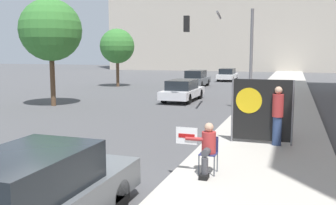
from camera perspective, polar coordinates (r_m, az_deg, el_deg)
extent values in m
cube|color=#B7B2A8|center=(20.60, 16.33, -1.02)|extent=(3.93, 90.00, 0.18)
cylinder|color=#474C56|center=(9.04, 4.73, -9.49)|extent=(0.03, 0.03, 0.47)
cylinder|color=#474C56|center=(8.96, 7.06, -9.67)|extent=(0.03, 0.03, 0.47)
cylinder|color=#474C56|center=(9.38, 5.28, -8.85)|extent=(0.03, 0.03, 0.47)
cylinder|color=#474C56|center=(9.31, 7.52, -9.02)|extent=(0.03, 0.03, 0.47)
cube|color=navy|center=(9.10, 6.17, -7.76)|extent=(0.40, 0.40, 0.02)
cube|color=navy|center=(9.23, 6.44, -6.27)|extent=(0.40, 0.02, 0.38)
cylinder|color=#424247|center=(8.92, 5.95, -7.41)|extent=(0.18, 0.42, 0.18)
cylinder|color=#424247|center=(8.82, 5.61, -9.92)|extent=(0.16, 0.16, 0.47)
cube|color=black|center=(8.83, 5.51, -11.19)|extent=(0.20, 0.28, 0.10)
cylinder|color=#B23333|center=(9.06, 6.23, -6.07)|extent=(0.34, 0.34, 0.52)
sphere|color=tan|center=(8.98, 6.27, -3.78)|extent=(0.22, 0.22, 0.22)
cylinder|color=#B23333|center=(9.04, 4.09, -5.55)|extent=(0.45, 0.09, 0.09)
cube|color=white|center=(9.08, 2.85, -5.09)|extent=(0.53, 0.02, 0.41)
cube|color=#AD1414|center=(9.07, 2.83, -5.11)|extent=(0.41, 0.01, 0.10)
cylinder|color=#334775|center=(12.26, 16.27, -4.18)|extent=(0.28, 0.28, 0.90)
cylinder|color=#B23333|center=(12.13, 16.41, -0.44)|extent=(0.34, 0.34, 0.71)
sphere|color=tan|center=(12.07, 16.49, 1.80)|extent=(0.24, 0.24, 0.24)
cylinder|color=black|center=(13.83, 13.72, -2.89)|extent=(0.28, 0.28, 0.85)
cylinder|color=#B23333|center=(13.72, 13.82, 0.23)|extent=(0.34, 0.34, 0.67)
sphere|color=tan|center=(13.67, 13.88, 2.08)|extent=(0.22, 0.22, 0.22)
cylinder|color=slate|center=(12.33, 9.77, -1.18)|extent=(0.06, 0.06, 2.06)
cylinder|color=slate|center=(12.19, 18.46, -1.57)|extent=(0.06, 0.06, 2.06)
cube|color=black|center=(12.22, 14.10, -1.15)|extent=(1.86, 0.02, 1.96)
cylinder|color=yellow|center=(12.20, 12.22, 0.29)|extent=(0.82, 0.01, 0.82)
cylinder|color=slate|center=(20.04, 12.55, 6.48)|extent=(0.16, 0.16, 5.13)
cylinder|color=slate|center=(20.14, 7.78, 13.05)|extent=(0.59, 3.38, 0.11)
cube|color=black|center=(20.26, 2.85, 11.88)|extent=(0.34, 0.34, 0.84)
sphere|color=green|center=(20.25, 2.85, 11.09)|extent=(0.18, 0.18, 0.18)
cube|color=black|center=(6.38, -20.85, -10.07)|extent=(1.54, 2.40, 0.67)
cylinder|color=black|center=(8.32, -17.65, -12.04)|extent=(0.22, 0.64, 0.64)
cylinder|color=black|center=(7.54, -7.65, -13.83)|extent=(0.22, 0.64, 0.64)
cube|color=silver|center=(23.96, 2.27, 1.48)|extent=(1.77, 4.67, 0.49)
cube|color=black|center=(23.73, 2.15, 2.75)|extent=(1.52, 2.43, 0.60)
cylinder|color=black|center=(25.58, 1.52, 1.43)|extent=(0.22, 0.64, 0.64)
cylinder|color=black|center=(25.17, 4.89, 1.30)|extent=(0.22, 0.64, 0.64)
cylinder|color=black|center=(22.84, -0.62, 0.69)|extent=(0.22, 0.64, 0.64)
cylinder|color=black|center=(22.38, 3.13, 0.54)|extent=(0.22, 0.64, 0.64)
cube|color=#565B60|center=(34.04, 4.31, 3.34)|extent=(1.74, 4.34, 0.56)
cube|color=black|center=(33.83, 4.25, 4.35)|extent=(1.50, 2.26, 0.66)
cylinder|color=black|center=(35.55, 3.66, 3.15)|extent=(0.22, 0.64, 0.64)
cylinder|color=black|center=(35.19, 6.05, 3.08)|extent=(0.22, 0.64, 0.64)
cylinder|color=black|center=(32.96, 2.44, 2.81)|extent=(0.22, 0.64, 0.64)
cylinder|color=black|center=(32.57, 5.02, 2.73)|extent=(0.22, 0.64, 0.64)
cube|color=white|center=(41.75, 9.05, 4.00)|extent=(1.70, 4.50, 0.49)
cube|color=black|center=(41.54, 9.03, 4.73)|extent=(1.47, 2.34, 0.60)
cylinder|color=black|center=(43.26, 8.39, 3.87)|extent=(0.22, 0.64, 0.64)
cylinder|color=black|center=(43.03, 10.34, 3.81)|extent=(0.22, 0.64, 0.64)
cylinder|color=black|center=(40.52, 7.68, 3.64)|extent=(0.22, 0.64, 0.64)
cylinder|color=black|center=(40.27, 9.76, 3.57)|extent=(0.22, 0.64, 0.64)
cylinder|color=brown|center=(22.64, -17.18, 3.44)|extent=(0.28, 0.28, 3.12)
sphere|color=#387A33|center=(22.62, -17.46, 10.50)|extent=(3.52, 3.52, 3.52)
cylinder|color=brown|center=(34.46, -7.68, 4.56)|extent=(0.28, 0.28, 2.57)
sphere|color=#387A33|center=(34.42, -7.75, 8.52)|extent=(3.12, 3.12, 3.12)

